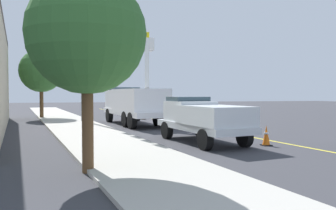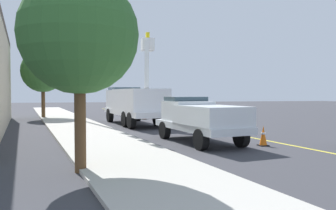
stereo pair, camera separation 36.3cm
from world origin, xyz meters
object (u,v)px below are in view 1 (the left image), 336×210
at_px(utility_bucket_truck, 134,102).
at_px(traffic_cone_mid_rear, 170,119).
at_px(traffic_cone_trailing, 143,115).
at_px(traffic_cone_leading, 266,136).
at_px(traffic_signal_mast, 88,32).
at_px(passing_minivan, 176,106).
at_px(traffic_cone_mid_front, 204,125).
at_px(service_pickup_truck, 203,118).

bearing_deg(utility_bucket_truck, traffic_cone_mid_rear, -116.78).
distance_m(utility_bucket_truck, traffic_cone_trailing, 4.87).
height_order(traffic_cone_leading, traffic_signal_mast, traffic_signal_mast).
xyz_separation_m(traffic_cone_leading, traffic_signal_mast, (11.32, 7.15, 6.04)).
distance_m(utility_bucket_truck, traffic_signal_mast, 5.81).
relative_size(passing_minivan, traffic_cone_mid_front, 6.18).
distance_m(traffic_cone_leading, traffic_signal_mast, 14.69).
relative_size(traffic_cone_mid_rear, traffic_signal_mast, 0.10).
bearing_deg(traffic_cone_mid_front, utility_bucket_truck, 27.14).
bearing_deg(traffic_signal_mast, passing_minivan, -49.47).
height_order(passing_minivan, traffic_cone_trailing, passing_minivan).
bearing_deg(traffic_cone_trailing, utility_bucket_truck, 162.34).
bearing_deg(traffic_cone_leading, traffic_signal_mast, 32.28).
height_order(traffic_cone_trailing, traffic_signal_mast, traffic_signal_mast).
bearing_deg(traffic_cone_mid_front, service_pickup_truck, 158.89).
distance_m(passing_minivan, traffic_cone_mid_rear, 8.92).
xyz_separation_m(passing_minivan, traffic_signal_mast, (-7.12, 8.32, 5.49)).
relative_size(traffic_cone_mid_front, traffic_cone_trailing, 1.09).
relative_size(service_pickup_truck, traffic_signal_mast, 0.66).
xyz_separation_m(utility_bucket_truck, traffic_cone_leading, (-11.17, -3.96, -1.18)).
xyz_separation_m(service_pickup_truck, traffic_cone_mid_front, (3.70, -1.43, -0.72)).
relative_size(utility_bucket_truck, passing_minivan, 1.68).
bearing_deg(utility_bucket_truck, traffic_cone_leading, -160.50).
xyz_separation_m(passing_minivan, traffic_cone_mid_rear, (-8.46, 2.77, -0.54)).
xyz_separation_m(service_pickup_truck, traffic_cone_trailing, (14.16, 0.21, -0.75)).
bearing_deg(traffic_cone_mid_rear, passing_minivan, -18.16).
bearing_deg(traffic_cone_trailing, traffic_cone_leading, -170.83).
distance_m(service_pickup_truck, traffic_cone_trailing, 14.18).
xyz_separation_m(traffic_cone_mid_rear, traffic_signal_mast, (1.34, 5.55, 6.02)).
relative_size(service_pickup_truck, traffic_cone_leading, 6.82).
bearing_deg(traffic_signal_mast, traffic_cone_mid_front, -134.41).
xyz_separation_m(service_pickup_truck, traffic_cone_mid_rear, (8.49, -0.72, -0.68)).
distance_m(traffic_cone_leading, traffic_cone_mid_front, 5.26).
xyz_separation_m(traffic_cone_mid_front, traffic_cone_mid_rear, (4.79, 0.71, 0.03)).
relative_size(passing_minivan, traffic_cone_trailing, 6.74).
relative_size(service_pickup_truck, traffic_cone_mid_front, 7.18).
bearing_deg(service_pickup_truck, traffic_cone_mid_front, -21.11).
distance_m(service_pickup_truck, passing_minivan, 17.30).
distance_m(traffic_cone_leading, traffic_cone_mid_rear, 10.11).
xyz_separation_m(traffic_cone_leading, traffic_cone_trailing, (15.65, 2.53, -0.06)).
distance_m(utility_bucket_truck, traffic_cone_mid_rear, 2.89).
height_order(utility_bucket_truck, traffic_cone_mid_rear, utility_bucket_truck).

